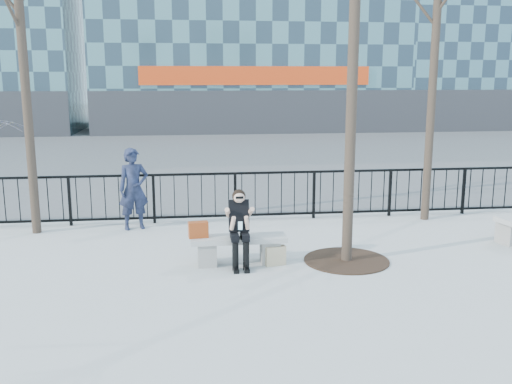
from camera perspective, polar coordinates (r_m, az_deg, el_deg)
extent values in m
plane|color=#A1A09C|center=(10.02, -1.73, -7.15)|extent=(120.00, 120.00, 0.00)
cube|color=#474747|center=(24.68, -4.96, 4.07)|extent=(60.00, 23.00, 0.01)
cube|color=black|center=(12.66, -3.01, 1.85)|extent=(14.00, 0.05, 0.05)
cube|color=black|center=(12.86, -2.97, -2.36)|extent=(14.00, 0.05, 0.05)
cube|color=#2D2D30|center=(31.71, 0.00, 7.95)|extent=(18.00, 0.08, 2.40)
cube|color=#B7300C|center=(31.59, 0.01, 11.57)|extent=(12.60, 0.12, 1.00)
cylinder|color=black|center=(9.76, 9.74, 14.55)|extent=(0.18, 0.18, 7.50)
cylinder|color=black|center=(12.36, -22.15, 10.90)|extent=(0.18, 0.18, 6.50)
cylinder|color=black|center=(13.19, 17.38, 12.30)|extent=(0.18, 0.18, 7.00)
cylinder|color=black|center=(10.26, 9.02, -6.76)|extent=(1.50, 1.50, 0.02)
cube|color=slate|center=(9.93, -4.91, -6.16)|extent=(0.32, 0.38, 0.40)
cube|color=slate|center=(10.02, 1.42, -5.94)|extent=(0.32, 0.38, 0.40)
cube|color=gray|center=(9.89, -1.74, -4.71)|extent=(1.65, 0.46, 0.09)
cube|color=slate|center=(12.16, 24.05, -3.70)|extent=(0.36, 0.42, 0.45)
cube|color=#933612|center=(9.82, -5.80, -3.77)|extent=(0.35, 0.20, 0.28)
cube|color=beige|center=(9.88, 1.94, -6.39)|extent=(0.38, 0.20, 0.34)
imported|color=black|center=(12.29, -12.14, 0.31)|extent=(0.73, 0.58, 1.74)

